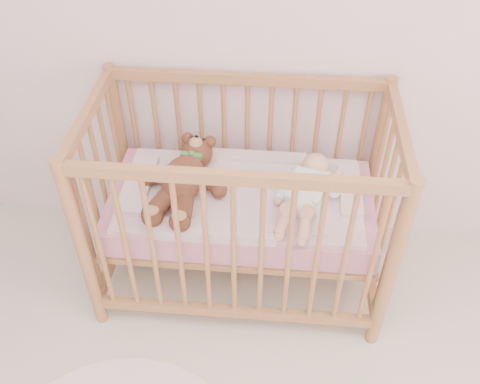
# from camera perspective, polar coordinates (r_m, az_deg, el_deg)

# --- Properties ---
(crib) EXTENTS (1.36, 0.76, 1.00)m
(crib) POSITION_cam_1_polar(r_m,az_deg,el_deg) (2.50, 0.10, -1.27)
(crib) COLOR #B5734C
(crib) RESTS_ON floor
(mattress) EXTENTS (1.22, 0.62, 0.13)m
(mattress) POSITION_cam_1_polar(r_m,az_deg,el_deg) (2.51, 0.10, -1.52)
(mattress) COLOR pink
(mattress) RESTS_ON crib
(blanket) EXTENTS (1.10, 0.58, 0.06)m
(blanket) POSITION_cam_1_polar(r_m,az_deg,el_deg) (2.46, 0.10, -0.26)
(blanket) COLOR #D2919D
(blanket) RESTS_ON mattress
(baby) EXTENTS (0.41, 0.62, 0.14)m
(baby) POSITION_cam_1_polar(r_m,az_deg,el_deg) (2.40, 7.15, 0.33)
(baby) COLOR white
(baby) RESTS_ON blanket
(teddy_bear) EXTENTS (0.51, 0.66, 0.17)m
(teddy_bear) POSITION_cam_1_polar(r_m,az_deg,el_deg) (2.42, -6.07, 1.28)
(teddy_bear) COLOR brown
(teddy_bear) RESTS_ON blanket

